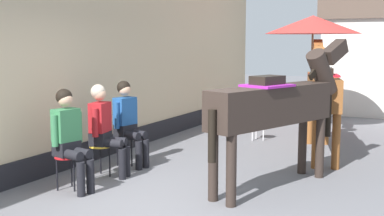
% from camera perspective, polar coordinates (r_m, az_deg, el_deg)
% --- Properties ---
extents(ground_plane, '(40.00, 40.00, 0.00)m').
position_cam_1_polar(ground_plane, '(8.93, 7.62, -5.46)').
color(ground_plane, slate).
extents(pub_facade_wall, '(0.34, 14.00, 3.40)m').
position_cam_1_polar(pub_facade_wall, '(8.65, -11.86, 4.32)').
color(pub_facade_wall, '#CCB793').
rests_on(pub_facade_wall, ground_plane).
extents(seated_visitor_near, '(0.61, 0.48, 1.39)m').
position_cam_1_polar(seated_visitor_near, '(6.88, -13.92, -2.97)').
color(seated_visitor_near, red).
rests_on(seated_visitor_near, ground_plane).
extents(seated_visitor_middle, '(0.61, 0.48, 1.39)m').
position_cam_1_polar(seated_visitor_middle, '(7.50, -10.05, -2.00)').
color(seated_visitor_middle, gold).
rests_on(seated_visitor_middle, ground_plane).
extents(seated_visitor_far, '(0.61, 0.48, 1.39)m').
position_cam_1_polar(seated_visitor_far, '(8.08, -7.37, -1.24)').
color(seated_visitor_far, black).
rests_on(seated_visitor_far, ground_plane).
extents(saddled_horse_near, '(1.28, 2.86, 2.06)m').
position_cam_1_polar(saddled_horse_near, '(6.92, 9.79, 0.40)').
color(saddled_horse_near, '#2D231E').
rests_on(saddled_horse_near, ground_plane).
extents(saddled_horse_far, '(1.14, 2.91, 2.06)m').
position_cam_1_polar(saddled_horse_far, '(9.14, 14.74, 2.02)').
color(saddled_horse_far, brown).
rests_on(saddled_horse_far, ground_plane).
extents(cafe_parasol, '(2.10, 2.10, 2.58)m').
position_cam_1_polar(cafe_parasol, '(11.39, 13.72, 9.20)').
color(cafe_parasol, black).
rests_on(cafe_parasol, ground_plane).
extents(spare_stool_white, '(0.32, 0.32, 0.46)m').
position_cam_1_polar(spare_stool_white, '(10.25, 7.53, -1.47)').
color(spare_stool_white, white).
rests_on(spare_stool_white, ground_plane).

